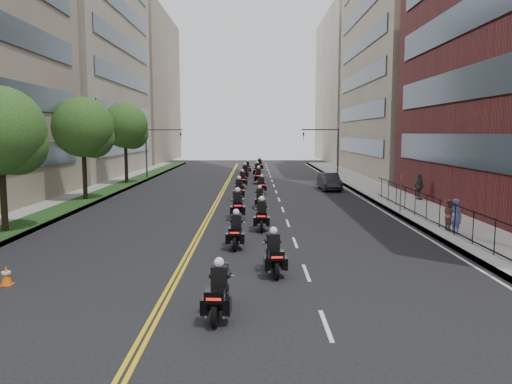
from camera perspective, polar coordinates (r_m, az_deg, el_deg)
ground at (r=13.71m, az=-5.84°, el=-14.95°), size 160.00×160.00×0.00m
sidewalk_right at (r=39.48m, az=15.51°, el=-0.73°), size 4.00×90.00×0.15m
sidewalk_left at (r=40.26m, az=-19.51°, el=-0.73°), size 4.00×90.00×0.15m
grass_strip at (r=40.00m, az=-18.43°, el=-0.60°), size 2.00×90.00×0.04m
building_right_tan at (r=64.71m, az=18.64°, el=15.27°), size 15.11×28.00×30.00m
building_right_far at (r=93.23m, az=12.55°, el=11.51°), size 15.00×28.00×26.00m
building_left_mid at (r=66.07m, az=-21.81°, el=16.72°), size 16.11×28.00×34.00m
building_left_far at (r=93.95m, az=-14.88°, el=11.41°), size 16.00×28.00×26.00m
iron_fence at (r=26.84m, az=21.00°, el=-2.60°), size 0.05×28.00×1.50m
street_trees at (r=33.63m, az=-21.90°, el=6.41°), size 4.40×38.40×7.98m
traffic_signal_right at (r=55.31m, az=8.38°, el=5.30°), size 4.09×0.20×5.60m
traffic_signal_left at (r=55.75m, az=-11.48°, el=5.25°), size 4.09×0.20×5.60m
motorcycle_0 at (r=14.02m, az=-4.30°, el=-11.58°), size 0.58×2.26×1.66m
motorcycle_1 at (r=18.10m, az=2.06°, el=-7.28°), size 0.61×2.31×1.71m
motorcycle_2 at (r=22.17m, az=-2.30°, el=-4.64°), size 0.54×2.32×1.72m
motorcycle_3 at (r=26.13m, az=0.66°, el=-2.83°), size 0.56×2.41×1.78m
motorcycle_4 at (r=29.55m, az=-2.11°, el=-1.65°), size 0.59×2.53×1.86m
motorcycle_5 at (r=33.63m, az=0.43°, el=-0.82°), size 0.53×2.11×1.56m
motorcycle_6 at (r=37.65m, az=-1.95°, el=0.16°), size 0.57×2.49×1.84m
motorcycle_7 at (r=41.96m, az=0.66°, el=0.71°), size 0.51×2.15×1.58m
motorcycle_8 at (r=46.13m, az=-1.55°, el=1.33°), size 0.62×2.34×1.73m
motorcycle_9 at (r=49.91m, az=0.28°, el=1.78°), size 0.57×2.42×1.79m
motorcycle_10 at (r=54.09m, az=-1.27°, el=2.19°), size 0.73×2.52×1.86m
motorcycle_11 at (r=57.46m, az=0.13°, el=2.45°), size 0.68×2.47×1.82m
motorcycle_12 at (r=61.81m, az=-1.01°, el=2.73°), size 0.69×2.36×1.74m
motorcycle_13 at (r=66.08m, az=0.42°, el=3.03°), size 0.61×2.52×1.86m
parked_sedan at (r=44.82m, az=8.38°, el=1.18°), size 1.72×4.58×1.49m
pedestrian_a at (r=26.32m, az=21.91°, el=-2.56°), size 0.64×0.75×1.74m
pedestrian_b at (r=27.01m, az=21.31°, el=-2.46°), size 0.68×0.83×1.60m
pedestrian_c at (r=38.69m, az=18.17°, el=0.55°), size 0.76×1.19×1.88m
traffic_cone at (r=18.85m, az=-26.65°, el=-8.54°), size 0.39×0.39×0.66m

